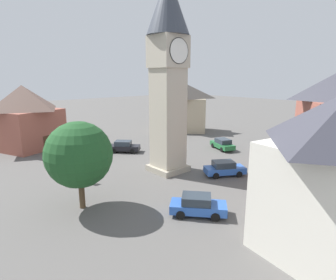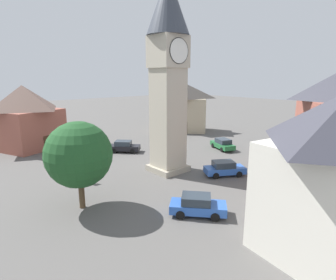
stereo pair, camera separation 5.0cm
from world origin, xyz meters
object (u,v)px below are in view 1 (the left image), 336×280
object	(u,v)px
car_silver_kerb	(224,168)
pedestrian	(175,141)
clock_tower	(168,61)
car_white_side	(85,147)
car_red_corner	(124,146)
tree	(79,155)
road_sign	(78,163)
car_blue_kerb	(198,205)
car_black_far	(223,144)
building_hall_far	(25,116)
building_terrace_right	(185,107)

from	to	relation	value
car_silver_kerb	pedestrian	distance (m)	12.57
clock_tower	car_white_side	world-z (taller)	clock_tower
car_red_corner	tree	bearing A→B (deg)	-133.73
car_red_corner	road_sign	size ratio (longest dim) A/B	1.48
car_blue_kerb	car_black_far	world-z (taller)	same
building_hall_far	road_sign	size ratio (longest dim) A/B	3.84
road_sign	car_black_far	bearing A→B (deg)	-4.42
car_blue_kerb	tree	world-z (taller)	tree
car_silver_kerb	car_red_corner	size ratio (longest dim) A/B	1.07
car_silver_kerb	car_black_far	size ratio (longest dim) A/B	0.99
car_black_far	pedestrian	size ratio (longest dim) A/B	2.64
car_silver_kerb	road_sign	size ratio (longest dim) A/B	1.57
car_silver_kerb	building_terrace_right	bearing A→B (deg)	54.79
car_white_side	road_sign	xyz separation A→B (m)	(-5.19, -9.77, 1.14)
tree	road_sign	distance (m)	6.36
tree	building_terrace_right	world-z (taller)	building_terrace_right
car_blue_kerb	car_silver_kerb	xyz separation A→B (m)	(8.25, 3.91, 0.00)
car_white_side	tree	bearing A→B (deg)	-115.74
car_white_side	building_terrace_right	world-z (taller)	building_terrace_right
car_black_far	road_sign	distance (m)	20.37
car_silver_kerb	car_red_corner	distance (m)	14.90
clock_tower	car_red_corner	world-z (taller)	clock_tower
car_blue_kerb	building_terrace_right	size ratio (longest dim) A/B	0.43
car_white_side	pedestrian	size ratio (longest dim) A/B	2.53
car_blue_kerb	building_hall_far	distance (m)	30.17
car_silver_kerb	car_black_far	distance (m)	10.69
road_sign	building_hall_far	bearing A→B (deg)	89.79
pedestrian	road_sign	distance (m)	16.39
car_silver_kerb	building_hall_far	xyz separation A→B (m)	(-11.90, 25.81, 3.76)
car_red_corner	pedestrian	xyz separation A→B (m)	(6.80, -2.71, 0.25)
car_silver_kerb	car_red_corner	bearing A→B (deg)	100.87
pedestrian	building_terrace_right	distance (m)	13.35
car_silver_kerb	road_sign	distance (m)	14.60
car_silver_kerb	car_red_corner	xyz separation A→B (m)	(-2.81, 14.63, 0.00)
clock_tower	car_blue_kerb	xyz separation A→B (m)	(-4.87, -8.88, -10.76)
car_red_corner	road_sign	world-z (taller)	road_sign
car_white_side	tree	world-z (taller)	tree
car_blue_kerb	road_sign	world-z (taller)	road_sign
car_red_corner	building_terrace_right	distance (m)	18.09
clock_tower	tree	bearing A→B (deg)	-168.59
car_blue_kerb	car_red_corner	xyz separation A→B (m)	(5.44, 18.54, 0.00)
pedestrian	tree	size ratio (longest dim) A/B	0.25
car_blue_kerb	car_red_corner	bearing A→B (deg)	73.66
pedestrian	clock_tower	bearing A→B (deg)	-136.65
car_silver_kerb	pedestrian	size ratio (longest dim) A/B	2.60
clock_tower	tree	xyz separation A→B (m)	(-10.76, -2.17, -7.25)
car_red_corner	tree	distance (m)	16.75
pedestrian	building_terrace_right	bearing A→B (deg)	38.52
building_terrace_right	car_black_far	bearing A→B (deg)	-113.55
car_silver_kerb	clock_tower	bearing A→B (deg)	124.15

